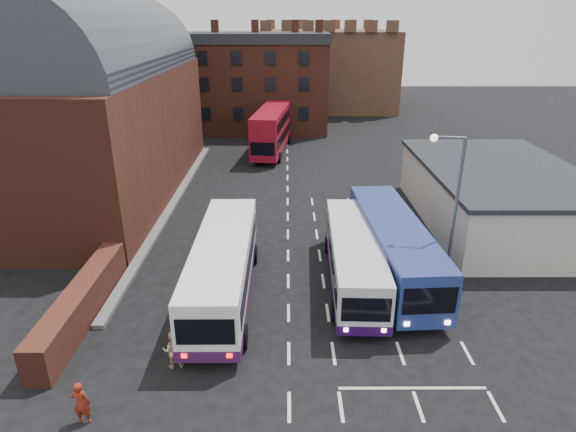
{
  "coord_description": "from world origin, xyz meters",
  "views": [
    {
      "loc": [
        -0.09,
        -18.32,
        13.9
      ],
      "look_at": [
        0.0,
        10.0,
        2.2
      ],
      "focal_mm": 30.0,
      "sensor_mm": 36.0,
      "label": 1
    }
  ],
  "objects_px": {
    "bus_white_inbound": "(354,255)",
    "bus_red_double": "(272,130)",
    "pedestrian_red": "(81,403)",
    "street_lamp": "(451,201)",
    "pedestrian_beige": "(173,349)",
    "bus_white_outbound": "(223,264)",
    "bus_blue": "(394,244)"
  },
  "relations": [
    {
      "from": "bus_white_inbound",
      "to": "bus_red_double",
      "type": "relative_size",
      "value": 0.91
    },
    {
      "from": "pedestrian_red",
      "to": "bus_red_double",
      "type": "bearing_deg",
      "value": -97.18
    },
    {
      "from": "street_lamp",
      "to": "pedestrian_beige",
      "type": "relative_size",
      "value": 4.93
    },
    {
      "from": "bus_red_double",
      "to": "pedestrian_beige",
      "type": "distance_m",
      "value": 35.61
    },
    {
      "from": "street_lamp",
      "to": "bus_white_outbound",
      "type": "bearing_deg",
      "value": -176.87
    },
    {
      "from": "pedestrian_red",
      "to": "pedestrian_beige",
      "type": "distance_m",
      "value": 4.07
    },
    {
      "from": "pedestrian_red",
      "to": "pedestrian_beige",
      "type": "height_order",
      "value": "pedestrian_red"
    },
    {
      "from": "bus_white_inbound",
      "to": "pedestrian_red",
      "type": "relative_size",
      "value": 6.15
    },
    {
      "from": "street_lamp",
      "to": "pedestrian_red",
      "type": "bearing_deg",
      "value": -149.6
    },
    {
      "from": "bus_white_outbound",
      "to": "bus_blue",
      "type": "distance_m",
      "value": 9.71
    },
    {
      "from": "bus_red_double",
      "to": "street_lamp",
      "type": "distance_m",
      "value": 30.94
    },
    {
      "from": "pedestrian_red",
      "to": "pedestrian_beige",
      "type": "relative_size",
      "value": 1.03
    },
    {
      "from": "bus_blue",
      "to": "street_lamp",
      "type": "bearing_deg",
      "value": 140.82
    },
    {
      "from": "bus_white_outbound",
      "to": "bus_red_double",
      "type": "distance_m",
      "value": 29.86
    },
    {
      "from": "street_lamp",
      "to": "pedestrian_beige",
      "type": "xyz_separation_m",
      "value": [
        -13.24,
        -6.26,
        -4.35
      ]
    },
    {
      "from": "bus_blue",
      "to": "pedestrian_beige",
      "type": "distance_m",
      "value": 13.56
    },
    {
      "from": "bus_red_double",
      "to": "pedestrian_red",
      "type": "relative_size",
      "value": 6.78
    },
    {
      "from": "bus_white_outbound",
      "to": "street_lamp",
      "type": "bearing_deg",
      "value": 2.96
    },
    {
      "from": "bus_white_inbound",
      "to": "bus_blue",
      "type": "distance_m",
      "value": 2.59
    },
    {
      "from": "bus_red_double",
      "to": "street_lamp",
      "type": "relative_size",
      "value": 1.42
    },
    {
      "from": "bus_blue",
      "to": "pedestrian_red",
      "type": "xyz_separation_m",
      "value": [
        -13.6,
        -11.0,
        -1.08
      ]
    },
    {
      "from": "bus_white_inbound",
      "to": "pedestrian_red",
      "type": "height_order",
      "value": "bus_white_inbound"
    },
    {
      "from": "pedestrian_red",
      "to": "street_lamp",
      "type": "bearing_deg",
      "value": -148.06
    },
    {
      "from": "street_lamp",
      "to": "bus_white_inbound",
      "type": "bearing_deg",
      "value": 171.89
    },
    {
      "from": "bus_white_outbound",
      "to": "bus_white_inbound",
      "type": "height_order",
      "value": "bus_white_outbound"
    },
    {
      "from": "bus_red_double",
      "to": "pedestrian_red",
      "type": "height_order",
      "value": "bus_red_double"
    },
    {
      "from": "bus_red_double",
      "to": "pedestrian_red",
      "type": "xyz_separation_m",
      "value": [
        -5.9,
        -38.49,
        -1.65
      ]
    },
    {
      "from": "bus_blue",
      "to": "bus_red_double",
      "type": "xyz_separation_m",
      "value": [
        -7.71,
        27.49,
        0.57
      ]
    },
    {
      "from": "bus_white_inbound",
      "to": "street_lamp",
      "type": "xyz_separation_m",
      "value": [
        4.68,
        -0.67,
        3.44
      ]
    },
    {
      "from": "bus_blue",
      "to": "street_lamp",
      "type": "xyz_separation_m",
      "value": [
        2.3,
        -1.67,
        3.24
      ]
    },
    {
      "from": "bus_blue",
      "to": "street_lamp",
      "type": "relative_size",
      "value": 1.44
    },
    {
      "from": "bus_white_outbound",
      "to": "bus_red_double",
      "type": "xyz_separation_m",
      "value": [
        1.72,
        29.8,
        0.6
      ]
    }
  ]
}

